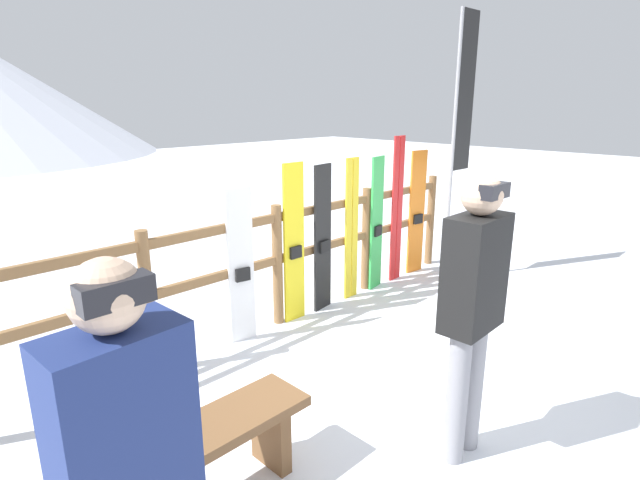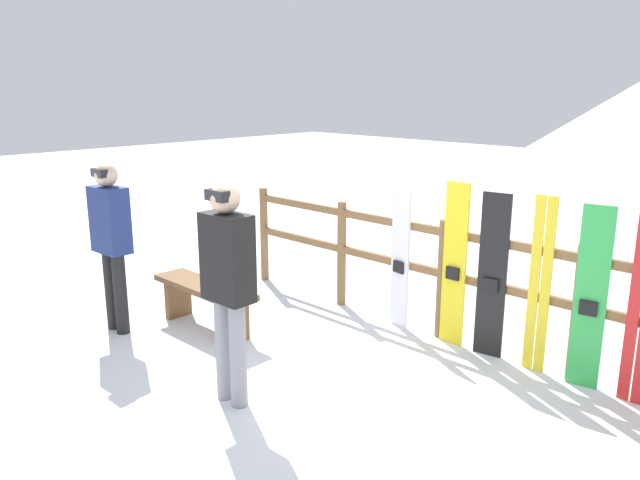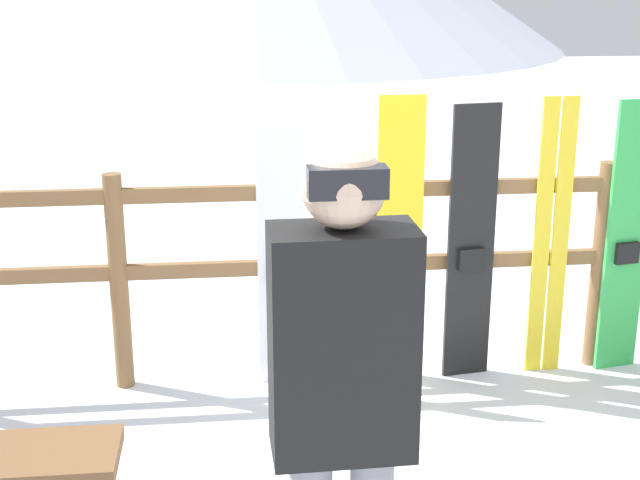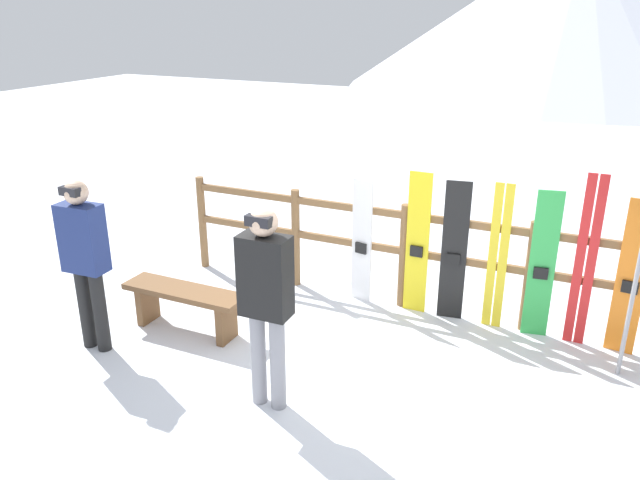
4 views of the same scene
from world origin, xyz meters
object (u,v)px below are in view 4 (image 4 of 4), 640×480
at_px(person_navy, 85,254).
at_px(snowboard_white, 362,242).
at_px(person_black, 266,294).
at_px(snowboard_black_stripe, 454,252).
at_px(snowboard_yellow, 417,244).
at_px(snowboard_green, 542,266).
at_px(bench, 185,300).
at_px(ski_pair_red, 585,262).
at_px(ski_pair_yellow, 498,257).
at_px(snowboard_orange, 631,279).

height_order(person_navy, snowboard_white, person_navy).
xyz_separation_m(person_navy, person_black, (2.02, -0.10, 0.03)).
distance_m(person_navy, snowboard_black_stripe, 3.71).
distance_m(snowboard_yellow, snowboard_green, 1.29).
height_order(bench, snowboard_green, snowboard_green).
relative_size(person_black, ski_pair_red, 1.01).
xyz_separation_m(snowboard_white, snowboard_green, (1.93, 0.00, 0.06)).
bearing_deg(person_navy, snowboard_green, 28.48).
bearing_deg(bench, ski_pair_yellow, 27.03).
bearing_deg(snowboard_orange, snowboard_black_stripe, -180.00).
distance_m(person_navy, person_black, 2.02).
bearing_deg(snowboard_white, person_black, -89.06).
bearing_deg(person_black, snowboard_green, 49.56).
bearing_deg(snowboard_white, snowboard_green, 0.00).
relative_size(person_navy, snowboard_green, 1.11).
distance_m(ski_pair_red, snowboard_orange, 0.43).
bearing_deg(person_black, bench, 151.86).
bearing_deg(bench, snowboard_orange, 19.56).
bearing_deg(bench, person_black, -28.14).
distance_m(person_navy, snowboard_orange, 5.19).
bearing_deg(snowboard_white, person_navy, -133.06).
xyz_separation_m(snowboard_green, snowboard_orange, (0.81, 0.00, 0.01)).
xyz_separation_m(person_black, ski_pair_yellow, (1.46, 2.23, -0.26)).
distance_m(snowboard_white, snowboard_black_stripe, 1.04).
xyz_separation_m(bench, snowboard_orange, (4.12, 1.46, 0.43)).
relative_size(bench, ski_pair_red, 0.76).
distance_m(bench, snowboard_white, 2.04).
relative_size(bench, snowboard_orange, 0.85).
height_order(snowboard_black_stripe, ski_pair_yellow, ski_pair_yellow).
bearing_deg(person_black, ski_pair_yellow, 56.76).
height_order(snowboard_white, snowboard_green, snowboard_green).
height_order(ski_pair_yellow, snowboard_orange, ski_pair_yellow).
bearing_deg(snowboard_black_stripe, person_navy, -144.95).
bearing_deg(person_black, snowboard_black_stripe, 65.63).
bearing_deg(snowboard_black_stripe, ski_pair_yellow, 0.43).
bearing_deg(snowboard_yellow, ski_pair_red, 0.11).
height_order(snowboard_white, snowboard_orange, snowboard_orange).
xyz_separation_m(person_black, snowboard_black_stripe, (1.01, 2.22, -0.28)).
distance_m(snowboard_black_stripe, ski_pair_red, 1.28).
bearing_deg(person_black, person_navy, 177.23).
xyz_separation_m(person_navy, snowboard_black_stripe, (3.03, 2.12, -0.24)).
bearing_deg(person_black, snowboard_orange, 39.44).
relative_size(snowboard_white, snowboard_black_stripe, 0.93).
xyz_separation_m(person_navy, snowboard_green, (3.92, 2.12, -0.24)).
bearing_deg(snowboard_orange, bench, -160.44).
relative_size(snowboard_black_stripe, snowboard_orange, 0.99).
bearing_deg(ski_pair_yellow, person_black, -123.24).
bearing_deg(ski_pair_yellow, snowboard_orange, -0.15).
bearing_deg(ski_pair_red, snowboard_green, -179.50).
bearing_deg(snowboard_black_stripe, person_black, -114.37).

